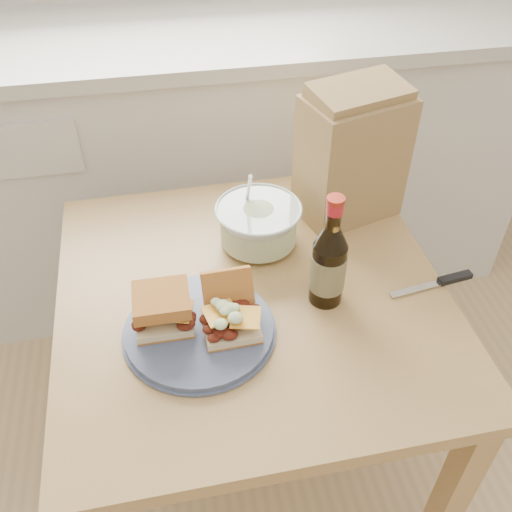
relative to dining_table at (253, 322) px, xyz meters
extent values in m
cube|color=silver|center=(-0.15, 0.88, -0.14)|extent=(2.40, 0.60, 0.90)
cube|color=beige|center=(-0.15, 0.88, 0.33)|extent=(2.50, 0.64, 0.04)
cube|color=tan|center=(0.00, 0.00, 0.08)|extent=(0.83, 0.83, 0.04)
cube|color=tan|center=(0.37, -0.36, -0.26)|extent=(0.06, 0.06, 0.65)
cube|color=tan|center=(-0.37, 0.36, -0.26)|extent=(0.06, 0.06, 0.65)
cube|color=tan|center=(0.36, 0.37, -0.26)|extent=(0.06, 0.06, 0.65)
cylinder|color=#485374|center=(-0.12, -0.10, 0.11)|extent=(0.29, 0.29, 0.02)
cube|color=beige|center=(-0.19, -0.07, 0.13)|extent=(0.11, 0.10, 0.02)
cube|color=#FAAA32|center=(-0.19, -0.07, 0.16)|extent=(0.06, 0.06, 0.00)
cube|color=#BD7A32|center=(-0.19, -0.07, 0.19)|extent=(0.11, 0.10, 0.03)
cube|color=beige|center=(-0.06, -0.12, 0.13)|extent=(0.11, 0.10, 0.02)
cube|color=#FAAA32|center=(-0.06, -0.12, 0.16)|extent=(0.06, 0.06, 0.00)
cube|color=#BD7A32|center=(-0.06, -0.05, 0.16)|extent=(0.10, 0.07, 0.09)
cone|color=silver|center=(0.04, 0.15, 0.15)|extent=(0.19, 0.19, 0.10)
cylinder|color=white|center=(0.04, 0.15, 0.15)|extent=(0.18, 0.18, 0.07)
torus|color=silver|center=(0.04, 0.15, 0.20)|extent=(0.20, 0.20, 0.01)
cylinder|color=silver|center=(0.02, 0.18, 0.23)|extent=(0.01, 0.08, 0.13)
cylinder|color=black|center=(0.15, -0.05, 0.17)|extent=(0.07, 0.07, 0.15)
cone|color=black|center=(0.15, -0.05, 0.27)|extent=(0.07, 0.07, 0.04)
cylinder|color=black|center=(0.15, -0.05, 0.32)|extent=(0.03, 0.03, 0.06)
cylinder|color=#B01723|center=(0.15, -0.05, 0.34)|extent=(0.03, 0.03, 0.02)
cylinder|color=maroon|center=(0.15, -0.05, 0.36)|extent=(0.03, 0.03, 0.01)
cylinder|color=#32381C|center=(0.15, -0.05, 0.18)|extent=(0.07, 0.07, 0.08)
cube|color=silver|center=(0.35, -0.06, 0.10)|extent=(0.14, 0.04, 0.00)
cube|color=black|center=(0.44, -0.05, 0.11)|extent=(0.08, 0.03, 0.01)
cube|color=#A98251|center=(0.28, 0.24, 0.25)|extent=(0.27, 0.21, 0.30)
camera|label=1|loc=(-0.15, -0.85, 0.97)|focal=40.00mm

